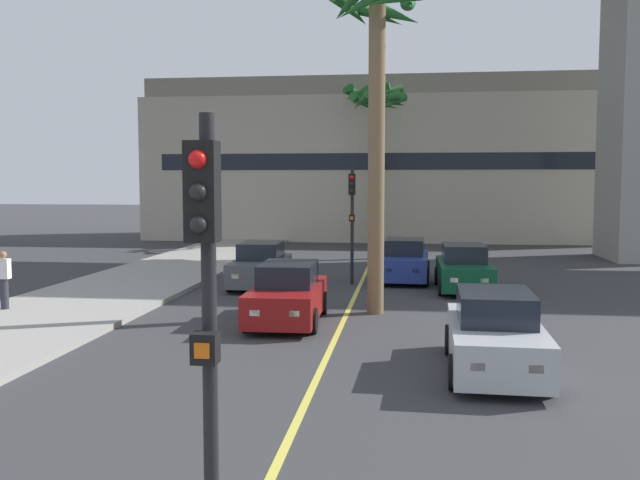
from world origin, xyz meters
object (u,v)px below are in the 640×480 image
object	(u,v)px
car_queue_second	(405,261)
car_queue_fifth	(261,266)
car_queue_front	(495,335)
palm_tree_mid_median	(378,127)
traffic_light_median_near	(206,307)
pedestrian_near_crosswalk	(4,279)
traffic_light_median_far	(352,209)
car_queue_third	(288,295)
palm_tree_far_median	(373,120)
palm_tree_near_median	(377,71)
car_queue_fourth	(464,269)

from	to	relation	value
car_queue_second	car_queue_fifth	xyz separation A→B (m)	(-5.04, -2.11, 0.00)
car_queue_front	car_queue_fifth	world-z (taller)	same
car_queue_fifth	palm_tree_mid_median	xyz separation A→B (m)	(3.71, 9.34, 5.56)
traffic_light_median_near	palm_tree_mid_median	xyz separation A→B (m)	(0.12, 27.96, 3.57)
car_queue_front	pedestrian_near_crosswalk	distance (m)	13.52
traffic_light_median_far	palm_tree_mid_median	xyz separation A→B (m)	(0.55, 8.50, 3.57)
car_queue_third	palm_tree_far_median	size ratio (longest dim) A/B	0.45
car_queue_fifth	palm_tree_near_median	xyz separation A→B (m)	(4.25, -4.53, 5.99)
car_queue_fourth	pedestrian_near_crosswalk	xyz separation A→B (m)	(-13.04, -6.00, 0.28)
car_queue_fourth	traffic_light_median_far	size ratio (longest dim) A/B	0.98
palm_tree_far_median	car_queue_second	bearing A→B (deg)	-82.21
palm_tree_far_median	pedestrian_near_crosswalk	size ratio (longest dim) A/B	5.74
car_queue_fifth	car_queue_third	bearing A→B (deg)	-71.59
traffic_light_median_far	palm_tree_mid_median	distance (m)	9.23
palm_tree_near_median	pedestrian_near_crosswalk	xyz separation A→B (m)	(-10.25, -1.46, -5.71)
car_queue_second	traffic_light_median_far	size ratio (longest dim) A/B	0.99
pedestrian_near_crosswalk	palm_tree_mid_median	bearing A→B (deg)	57.65
traffic_light_median_far	palm_tree_far_median	world-z (taller)	palm_tree_far_median
car_queue_fourth	traffic_light_median_far	distance (m)	4.45
car_queue_third	car_queue_front	bearing A→B (deg)	-41.03
palm_tree_mid_median	palm_tree_far_median	distance (m)	7.21
car_queue_second	pedestrian_near_crosswalk	size ratio (longest dim) A/B	2.57
palm_tree_far_median	palm_tree_near_median	bearing A→B (deg)	-86.79
palm_tree_mid_median	pedestrian_near_crosswalk	size ratio (longest dim) A/B	4.94
palm_tree_mid_median	pedestrian_near_crosswalk	bearing A→B (deg)	-122.35
car_queue_front	palm_tree_far_median	distance (m)	27.76
traffic_light_median_far	palm_tree_near_median	size ratio (longest dim) A/B	0.47
car_queue_fourth	palm_tree_near_median	world-z (taller)	palm_tree_near_median
palm_tree_near_median	palm_tree_far_median	bearing A→B (deg)	93.21
traffic_light_median_near	pedestrian_near_crosswalk	world-z (taller)	traffic_light_median_near
traffic_light_median_far	car_queue_second	bearing A→B (deg)	34.09
car_queue_fifth	palm_tree_far_median	bearing A→B (deg)	79.40
car_queue_third	palm_tree_near_median	bearing A→B (deg)	34.94
car_queue_fourth	pedestrian_near_crosswalk	distance (m)	14.36
car_queue_second	car_queue_front	bearing A→B (deg)	-81.77
palm_tree_mid_median	palm_tree_far_median	xyz separation A→B (m)	(-0.63, 7.12, 0.97)
palm_tree_mid_median	pedestrian_near_crosswalk	xyz separation A→B (m)	(-9.70, -15.32, -5.29)
traffic_light_median_near	palm_tree_mid_median	world-z (taller)	palm_tree_mid_median
car_queue_front	palm_tree_near_median	world-z (taller)	palm_tree_near_median
car_queue_front	palm_tree_far_median	bearing A→B (deg)	97.99
pedestrian_near_crosswalk	car_queue_fourth	bearing A→B (deg)	24.69
palm_tree_far_median	car_queue_fourth	bearing A→B (deg)	-76.42
palm_tree_near_median	car_queue_third	bearing A→B (deg)	-145.06
car_queue_third	palm_tree_near_median	xyz separation A→B (m)	(2.23, 1.56, 5.99)
car_queue_front	palm_tree_mid_median	xyz separation A→B (m)	(-3.12, 19.60, 5.56)
traffic_light_median_near	car_queue_fifth	bearing A→B (deg)	100.91
car_queue_fifth	traffic_light_median_near	size ratio (longest dim) A/B	0.99
palm_tree_near_median	car_queue_fifth	bearing A→B (deg)	133.22
car_queue_second	car_queue_third	world-z (taller)	same
traffic_light_median_far	palm_tree_mid_median	world-z (taller)	palm_tree_mid_median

